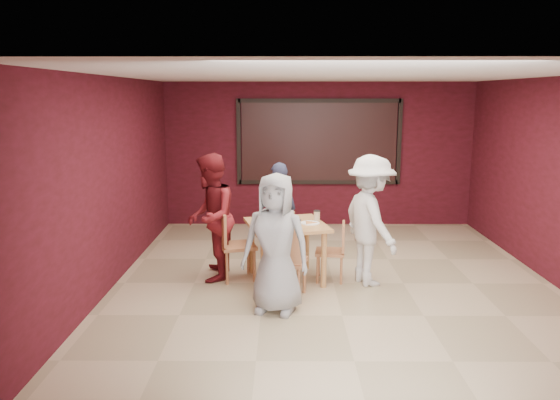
{
  "coord_description": "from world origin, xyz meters",
  "views": [
    {
      "loc": [
        -0.7,
        -7.16,
        2.56
      ],
      "look_at": [
        -0.74,
        0.14,
        1.14
      ],
      "focal_mm": 35.0,
      "sensor_mm": 36.0,
      "label": 1
    }
  ],
  "objects_px": {
    "chair_right": "(335,248)",
    "dining_table": "(287,231)",
    "chair_left": "(232,241)",
    "diner_front": "(276,243)",
    "diner_back": "(279,209)",
    "chair_front": "(286,258)",
    "diner_left": "(210,217)",
    "chair_back": "(282,235)",
    "diner_right": "(370,220)"
  },
  "relations": [
    {
      "from": "dining_table",
      "to": "chair_front",
      "type": "xyz_separation_m",
      "value": [
        -0.02,
        -0.73,
        -0.17
      ]
    },
    {
      "from": "diner_back",
      "to": "chair_right",
      "type": "bearing_deg",
      "value": 124.52
    },
    {
      "from": "diner_back",
      "to": "dining_table",
      "type": "bearing_deg",
      "value": 98.15
    },
    {
      "from": "diner_back",
      "to": "diner_right",
      "type": "relative_size",
      "value": 0.85
    },
    {
      "from": "chair_back",
      "to": "diner_back",
      "type": "distance_m",
      "value": 0.56
    },
    {
      "from": "chair_back",
      "to": "diner_front",
      "type": "xyz_separation_m",
      "value": [
        -0.07,
        -1.92,
        0.39
      ]
    },
    {
      "from": "chair_left",
      "to": "diner_right",
      "type": "height_order",
      "value": "diner_right"
    },
    {
      "from": "diner_front",
      "to": "chair_left",
      "type": "bearing_deg",
      "value": 135.32
    },
    {
      "from": "chair_front",
      "to": "diner_front",
      "type": "xyz_separation_m",
      "value": [
        -0.12,
        -0.38,
        0.29
      ]
    },
    {
      "from": "chair_front",
      "to": "chair_back",
      "type": "relative_size",
      "value": 1.22
    },
    {
      "from": "chair_right",
      "to": "dining_table",
      "type": "bearing_deg",
      "value": 178.57
    },
    {
      "from": "chair_back",
      "to": "diner_right",
      "type": "bearing_deg",
      "value": -38.16
    },
    {
      "from": "diner_left",
      "to": "diner_right",
      "type": "xyz_separation_m",
      "value": [
        2.19,
        -0.19,
        0.0
      ]
    },
    {
      "from": "diner_left",
      "to": "diner_right",
      "type": "bearing_deg",
      "value": 84.89
    },
    {
      "from": "chair_left",
      "to": "diner_front",
      "type": "bearing_deg",
      "value": -60.91
    },
    {
      "from": "dining_table",
      "to": "chair_right",
      "type": "distance_m",
      "value": 0.72
    },
    {
      "from": "chair_right",
      "to": "diner_right",
      "type": "relative_size",
      "value": 0.47
    },
    {
      "from": "chair_right",
      "to": "diner_front",
      "type": "height_order",
      "value": "diner_front"
    },
    {
      "from": "chair_front",
      "to": "chair_left",
      "type": "height_order",
      "value": "chair_left"
    },
    {
      "from": "chair_left",
      "to": "chair_right",
      "type": "relative_size",
      "value": 1.18
    },
    {
      "from": "chair_back",
      "to": "diner_left",
      "type": "bearing_deg",
      "value": -143.3
    },
    {
      "from": "dining_table",
      "to": "chair_left",
      "type": "relative_size",
      "value": 1.28
    },
    {
      "from": "dining_table",
      "to": "diner_left",
      "type": "bearing_deg",
      "value": 176.71
    },
    {
      "from": "chair_left",
      "to": "diner_back",
      "type": "height_order",
      "value": "diner_back"
    },
    {
      "from": "dining_table",
      "to": "chair_right",
      "type": "height_order",
      "value": "dining_table"
    },
    {
      "from": "dining_table",
      "to": "diner_back",
      "type": "xyz_separation_m",
      "value": [
        -0.12,
        1.27,
        0.04
      ]
    },
    {
      "from": "dining_table",
      "to": "diner_front",
      "type": "height_order",
      "value": "diner_front"
    },
    {
      "from": "chair_front",
      "to": "chair_right",
      "type": "xyz_separation_m",
      "value": [
        0.69,
        0.72,
        -0.08
      ]
    },
    {
      "from": "chair_front",
      "to": "dining_table",
      "type": "bearing_deg",
      "value": 88.81
    },
    {
      "from": "diner_right",
      "to": "chair_left",
      "type": "bearing_deg",
      "value": 65.31
    },
    {
      "from": "chair_back",
      "to": "diner_front",
      "type": "height_order",
      "value": "diner_front"
    },
    {
      "from": "chair_back",
      "to": "diner_front",
      "type": "relative_size",
      "value": 0.47
    },
    {
      "from": "chair_right",
      "to": "diner_left",
      "type": "relative_size",
      "value": 0.47
    },
    {
      "from": "dining_table",
      "to": "diner_right",
      "type": "distance_m",
      "value": 1.15
    },
    {
      "from": "diner_back",
      "to": "chair_front",
      "type": "bearing_deg",
      "value": 95.83
    },
    {
      "from": "chair_back",
      "to": "chair_left",
      "type": "bearing_deg",
      "value": -131.59
    },
    {
      "from": "diner_back",
      "to": "diner_left",
      "type": "height_order",
      "value": "diner_left"
    },
    {
      "from": "chair_right",
      "to": "diner_back",
      "type": "bearing_deg",
      "value": 121.55
    },
    {
      "from": "chair_back",
      "to": "chair_left",
      "type": "xyz_separation_m",
      "value": [
        -0.7,
        -0.79,
        0.11
      ]
    },
    {
      "from": "chair_left",
      "to": "chair_back",
      "type": "bearing_deg",
      "value": 48.41
    },
    {
      "from": "chair_left",
      "to": "diner_back",
      "type": "distance_m",
      "value": 1.43
    },
    {
      "from": "chair_front",
      "to": "diner_back",
      "type": "bearing_deg",
      "value": 92.86
    },
    {
      "from": "chair_back",
      "to": "diner_right",
      "type": "height_order",
      "value": "diner_right"
    },
    {
      "from": "diner_back",
      "to": "diner_front",
      "type": "bearing_deg",
      "value": 92.55
    },
    {
      "from": "chair_right",
      "to": "chair_front",
      "type": "bearing_deg",
      "value": -133.95
    },
    {
      "from": "diner_front",
      "to": "dining_table",
      "type": "bearing_deg",
      "value": 99.44
    },
    {
      "from": "chair_back",
      "to": "chair_right",
      "type": "height_order",
      "value": "chair_right"
    },
    {
      "from": "chair_left",
      "to": "diner_left",
      "type": "relative_size",
      "value": 0.55
    },
    {
      "from": "diner_back",
      "to": "diner_left",
      "type": "distance_m",
      "value": 1.54
    },
    {
      "from": "chair_front",
      "to": "diner_left",
      "type": "xyz_separation_m",
      "value": [
        -1.04,
        0.79,
        0.34
      ]
    }
  ]
}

